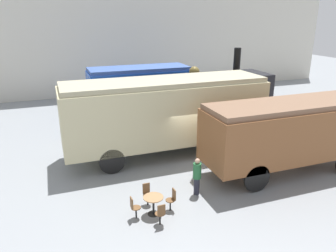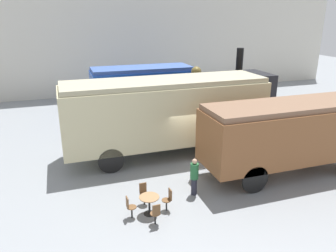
# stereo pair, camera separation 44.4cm
# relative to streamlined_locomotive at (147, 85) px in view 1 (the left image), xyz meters

# --- Properties ---
(ground_plane) EXTENTS (80.00, 80.00, 0.00)m
(ground_plane) POSITION_rel_streamlined_locomotive_xyz_m (-0.32, -8.87, -2.11)
(ground_plane) COLOR gray
(backdrop_wall) EXTENTS (44.00, 0.15, 9.00)m
(backdrop_wall) POSITION_rel_streamlined_locomotive_xyz_m (-0.32, 7.07, 2.39)
(backdrop_wall) COLOR beige
(backdrop_wall) RESTS_ON ground_plane
(streamlined_locomotive) EXTENTS (8.94, 2.75, 3.49)m
(streamlined_locomotive) POSITION_rel_streamlined_locomotive_xyz_m (0.00, 0.00, 0.00)
(streamlined_locomotive) COLOR blue
(streamlined_locomotive) RESTS_ON ground_plane
(steam_locomotive) EXTENTS (9.17, 2.67, 5.07)m
(steam_locomotive) POSITION_rel_streamlined_locomotive_xyz_m (2.16, -4.54, 0.04)
(steam_locomotive) COLOR black
(steam_locomotive) RESTS_ON ground_plane
(passenger_coach_vintage) EXTENTS (10.42, 2.89, 4.00)m
(passenger_coach_vintage) POSITION_rel_streamlined_locomotive_xyz_m (-1.32, -7.68, 0.26)
(passenger_coach_vintage) COLOR beige
(passenger_coach_vintage) RESTS_ON ground_plane
(passenger_coach_wooden) EXTENTS (8.15, 2.55, 3.38)m
(passenger_coach_wooden) POSITION_rel_streamlined_locomotive_xyz_m (3.34, -11.54, -0.06)
(passenger_coach_wooden) COLOR brown
(passenger_coach_wooden) RESTS_ON ground_plane
(cafe_table_near) EXTENTS (0.75, 0.75, 0.73)m
(cafe_table_near) POSITION_rel_streamlined_locomotive_xyz_m (-3.66, -12.85, -1.57)
(cafe_table_near) COLOR black
(cafe_table_near) RESTS_ON ground_plane
(cafe_chair_0) EXTENTS (0.36, 0.36, 0.87)m
(cafe_chair_0) POSITION_rel_streamlined_locomotive_xyz_m (-4.40, -12.88, -1.60)
(cafe_chair_0) COLOR black
(cafe_chair_0) RESTS_ON ground_plane
(cafe_chair_1) EXTENTS (0.36, 0.36, 0.87)m
(cafe_chair_1) POSITION_rel_streamlined_locomotive_xyz_m (-3.63, -13.60, -1.60)
(cafe_chair_1) COLOR black
(cafe_chair_1) RESTS_ON ground_plane
(cafe_chair_2) EXTENTS (0.36, 0.36, 0.87)m
(cafe_chair_2) POSITION_rel_streamlined_locomotive_xyz_m (-2.91, -12.83, -1.60)
(cafe_chair_2) COLOR black
(cafe_chair_2) RESTS_ON ground_plane
(cafe_chair_3) EXTENTS (0.36, 0.36, 0.87)m
(cafe_chair_3) POSITION_rel_streamlined_locomotive_xyz_m (-3.68, -12.11, -1.60)
(cafe_chair_3) COLOR black
(cafe_chair_3) RESTS_ON ground_plane
(visitor_person) EXTENTS (0.34, 0.34, 1.60)m
(visitor_person) POSITION_rel_streamlined_locomotive_xyz_m (-1.54, -12.08, -1.25)
(visitor_person) COLOR #262633
(visitor_person) RESTS_ON ground_plane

